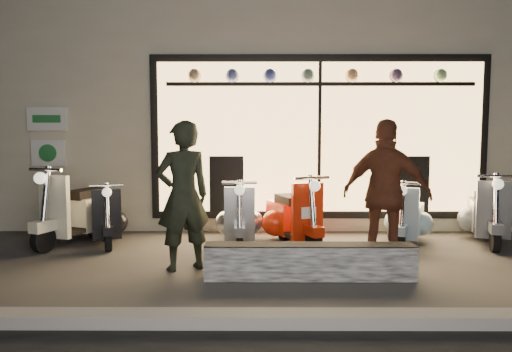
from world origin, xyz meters
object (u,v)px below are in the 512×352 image
(scooter_silver, at_px, (239,217))
(man, at_px, (183,196))
(scooter_red, at_px, (291,216))
(woman, at_px, (386,194))
(graffiti_barrier, at_px, (310,262))

(scooter_silver, relative_size, man, 0.73)
(scooter_red, bearing_deg, woman, -70.94)
(scooter_silver, relative_size, woman, 0.73)
(man, bearing_deg, scooter_red, -161.59)
(scooter_silver, bearing_deg, man, -115.34)
(scooter_silver, xyz_separation_m, scooter_red, (0.77, -0.08, 0.03))
(scooter_silver, xyz_separation_m, man, (-0.61, -1.45, 0.51))
(scooter_silver, xyz_separation_m, woman, (1.82, -1.36, 0.53))
(graffiti_barrier, xyz_separation_m, scooter_silver, (-0.86, 1.83, 0.18))
(woman, bearing_deg, graffiti_barrier, 52.90)
(woman, bearing_deg, man, 28.95)
(scooter_red, height_order, woman, woman)
(woman, bearing_deg, scooter_red, -23.65)
(scooter_red, distance_m, woman, 1.73)
(man, bearing_deg, scooter_silver, -139.37)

